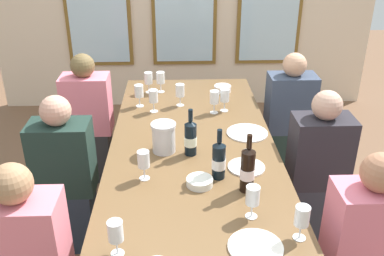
{
  "coord_description": "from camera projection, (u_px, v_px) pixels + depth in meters",
  "views": [
    {
      "loc": [
        -0.1,
        -2.45,
        2.07
      ],
      "look_at": [
        0.0,
        0.14,
        0.79
      ],
      "focal_mm": 40.5,
      "sensor_mm": 36.0,
      "label": 1
    }
  ],
  "objects": [
    {
      "name": "wine_glass_5",
      "position": [
        153.0,
        97.0,
        3.2
      ],
      "size": [
        0.07,
        0.07,
        0.17
      ],
      "color": "white",
      "rests_on": "dining_table"
    },
    {
      "name": "white_plate_1",
      "position": [
        247.0,
        133.0,
        2.93
      ],
      "size": [
        0.28,
        0.28,
        0.01
      ],
      "primitive_type": "cylinder",
      "color": "white",
      "rests_on": "dining_table"
    },
    {
      "name": "wine_glass_8",
      "position": [
        225.0,
        96.0,
        3.22
      ],
      "size": [
        0.07,
        0.07,
        0.17
      ],
      "color": "white",
      "rests_on": "dining_table"
    },
    {
      "name": "seated_person_1",
      "position": [
        317.0,
        173.0,
        2.89
      ],
      "size": [
        0.38,
        0.24,
        1.11
      ],
      "color": "#2E323D",
      "rests_on": "ground"
    },
    {
      "name": "wine_glass_2",
      "position": [
        116.0,
        233.0,
        1.84
      ],
      "size": [
        0.07,
        0.07,
        0.17
      ],
      "color": "white",
      "rests_on": "dining_table"
    },
    {
      "name": "wine_glass_0",
      "position": [
        144.0,
        160.0,
        2.38
      ],
      "size": [
        0.07,
        0.07,
        0.17
      ],
      "color": "white",
      "rests_on": "dining_table"
    },
    {
      "name": "white_plate_2",
      "position": [
        256.0,
        247.0,
        1.92
      ],
      "size": [
        0.25,
        0.25,
        0.01
      ],
      "primitive_type": "cylinder",
      "color": "white",
      "rests_on": "dining_table"
    },
    {
      "name": "seated_person_3",
      "position": [
        288.0,
        121.0,
        3.6
      ],
      "size": [
        0.38,
        0.24,
        1.11
      ],
      "color": "#233631",
      "rests_on": "ground"
    },
    {
      "name": "ground_plane",
      "position": [
        193.0,
        235.0,
        3.12
      ],
      "size": [
        12.0,
        12.0,
        0.0
      ],
      "primitive_type": "plane",
      "color": "brown"
    },
    {
      "name": "dining_table",
      "position": [
        193.0,
        153.0,
        2.81
      ],
      "size": [
        1.06,
        2.46,
        0.74
      ],
      "color": "brown",
      "rests_on": "ground"
    },
    {
      "name": "seated_person_2",
      "position": [
        89.0,
        122.0,
        3.59
      ],
      "size": [
        0.38,
        0.24,
        1.11
      ],
      "color": "#2C2C2E",
      "rests_on": "ground"
    },
    {
      "name": "wine_glass_10",
      "position": [
        302.0,
        217.0,
        1.93
      ],
      "size": [
        0.07,
        0.07,
        0.17
      ],
      "color": "white",
      "rests_on": "dining_table"
    },
    {
      "name": "seated_person_5",
      "position": [
        362.0,
        255.0,
        2.19
      ],
      "size": [
        0.38,
        0.24,
        1.11
      ],
      "color": "#31373E",
      "rests_on": "ground"
    },
    {
      "name": "seated_person_0",
      "position": [
        66.0,
        179.0,
        2.81
      ],
      "size": [
        0.38,
        0.24,
        1.11
      ],
      "color": "#25303D",
      "rests_on": "ground"
    },
    {
      "name": "wine_glass_6",
      "position": [
        253.0,
        197.0,
        2.08
      ],
      "size": [
        0.07,
        0.07,
        0.17
      ],
      "color": "white",
      "rests_on": "dining_table"
    },
    {
      "name": "wine_glass_9",
      "position": [
        161.0,
        79.0,
        3.56
      ],
      "size": [
        0.07,
        0.07,
        0.17
      ],
      "color": "white",
      "rests_on": "dining_table"
    },
    {
      "name": "wine_glass_4",
      "position": [
        180.0,
        91.0,
        3.31
      ],
      "size": [
        0.07,
        0.07,
        0.17
      ],
      "color": "white",
      "rests_on": "dining_table"
    },
    {
      "name": "wine_glass_7",
      "position": [
        149.0,
        79.0,
        3.56
      ],
      "size": [
        0.07,
        0.07,
        0.17
      ],
      "color": "white",
      "rests_on": "dining_table"
    },
    {
      "name": "wine_bottle_2",
      "position": [
        219.0,
        160.0,
        2.4
      ],
      "size": [
        0.08,
        0.08,
        0.3
      ],
      "color": "black",
      "rests_on": "dining_table"
    },
    {
      "name": "wine_bottle_1",
      "position": [
        248.0,
        169.0,
        2.27
      ],
      "size": [
        0.08,
        0.08,
        0.33
      ],
      "color": "black",
      "rests_on": "dining_table"
    },
    {
      "name": "wine_bottle_0",
      "position": [
        191.0,
        138.0,
        2.63
      ],
      "size": [
        0.08,
        0.08,
        0.3
      ],
      "color": "black",
      "rests_on": "dining_table"
    },
    {
      "name": "wine_glass_1",
      "position": [
        214.0,
        98.0,
        3.19
      ],
      "size": [
        0.07,
        0.07,
        0.17
      ],
      "color": "white",
      "rests_on": "dining_table"
    },
    {
      "name": "white_plate_0",
      "position": [
        246.0,
        167.0,
        2.53
      ],
      "size": [
        0.22,
        0.22,
        0.01
      ],
      "primitive_type": "cylinder",
      "color": "white",
      "rests_on": "dining_table"
    },
    {
      "name": "metal_pitcher",
      "position": [
        164.0,
        137.0,
        2.67
      ],
      "size": [
        0.16,
        0.16,
        0.19
      ],
      "color": "silver",
      "rests_on": "dining_table"
    },
    {
      "name": "tasting_bowl_0",
      "position": [
        223.0,
        89.0,
        3.61
      ],
      "size": [
        0.14,
        0.14,
        0.05
      ],
      "primitive_type": "cylinder",
      "color": "white",
      "rests_on": "dining_table"
    },
    {
      "name": "tasting_bowl_1",
      "position": [
        200.0,
        182.0,
        2.37
      ],
      "size": [
        0.15,
        0.15,
        0.04
      ],
      "primitive_type": "cylinder",
      "color": "white",
      "rests_on": "dining_table"
    },
    {
      "name": "wine_glass_3",
      "position": [
        139.0,
        92.0,
        3.3
      ],
      "size": [
        0.07,
        0.07,
        0.17
      ],
      "color": "white",
      "rests_on": "dining_table"
    }
  ]
}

